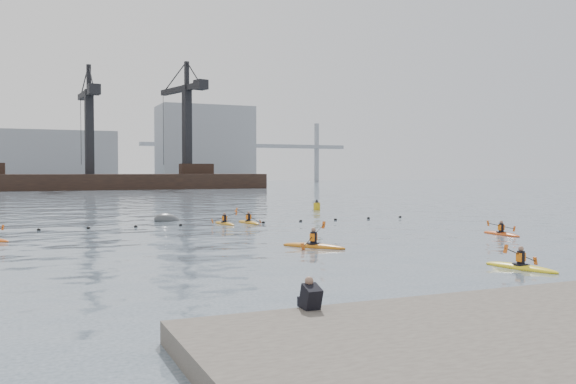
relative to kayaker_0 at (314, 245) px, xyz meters
name	(u,v)px	position (x,y,z in m)	size (l,w,h in m)	color
ground	(380,276)	(-1.30, -8.24, -0.11)	(400.00, 400.00, 0.00)	#394854
float_line	(202,225)	(-1.80, 14.29, -0.08)	(33.24, 0.73, 0.24)	black
barge_pier	(89,180)	(-1.53, 101.75, 1.79)	(72.00, 19.30, 29.50)	black
skyline	(84,150)	(0.93, 142.03, 9.14)	(141.00, 28.00, 22.00)	gray
kayaker_0	(314,245)	(0.00, 0.00, 0.00)	(2.64, 3.19, 1.34)	#C46A12
kayaker_1	(521,266)	(4.49, -9.08, -0.01)	(2.11, 3.18, 1.13)	yellow
kayaker_3	(249,222)	(1.69, 14.36, -0.01)	(2.15, 3.11, 1.26)	#C38316
kayaker_4	(501,233)	(12.70, 0.93, -0.01)	(2.05, 3.04, 1.00)	#CD4913
kayaker_5	(225,223)	(-0.16, 14.21, -0.02)	(1.99, 2.99, 1.02)	#BF7D16
mooring_buoy	(167,221)	(-3.29, 18.52, -0.11)	(2.28, 1.35, 1.14)	#37393B
nav_buoy	(317,206)	(12.70, 25.76, 0.25)	(0.65, 0.65, 1.18)	#B8A012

